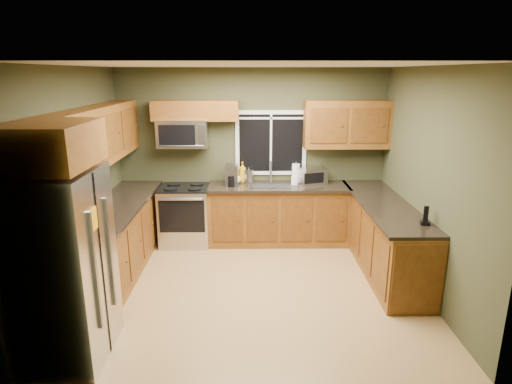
{
  "coord_description": "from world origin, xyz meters",
  "views": [
    {
      "loc": [
        -0.01,
        -4.9,
        2.62
      ],
      "look_at": [
        0.05,
        0.35,
        1.15
      ],
      "focal_mm": 30.0,
      "sensor_mm": 36.0,
      "label": 1
    }
  ],
  "objects_px": {
    "soap_bottle_a": "(242,172)",
    "soap_bottle_c": "(236,178)",
    "range": "(185,215)",
    "coffee_maker": "(232,176)",
    "refrigerator": "(63,267)",
    "microwave": "(183,133)",
    "kettle": "(249,175)",
    "cordless_phone": "(425,219)",
    "paper_towel_roll": "(296,173)",
    "soap_bottle_b": "(295,178)",
    "toaster_oven": "(313,176)"
  },
  "relations": [
    {
      "from": "kettle",
      "to": "coffee_maker",
      "type": "bearing_deg",
      "value": -150.57
    },
    {
      "from": "toaster_oven",
      "to": "paper_towel_roll",
      "type": "distance_m",
      "value": 0.27
    },
    {
      "from": "cordless_phone",
      "to": "kettle",
      "type": "bearing_deg",
      "value": 136.06
    },
    {
      "from": "range",
      "to": "cordless_phone",
      "type": "distance_m",
      "value": 3.55
    },
    {
      "from": "coffee_maker",
      "to": "toaster_oven",
      "type": "bearing_deg",
      "value": 4.31
    },
    {
      "from": "range",
      "to": "soap_bottle_c",
      "type": "relative_size",
      "value": 4.98
    },
    {
      "from": "kettle",
      "to": "soap_bottle_a",
      "type": "xyz_separation_m",
      "value": [
        -0.1,
        0.05,
        0.04
      ]
    },
    {
      "from": "coffee_maker",
      "to": "paper_towel_roll",
      "type": "distance_m",
      "value": 1.02
    },
    {
      "from": "toaster_oven",
      "to": "soap_bottle_b",
      "type": "bearing_deg",
      "value": -164.87
    },
    {
      "from": "kettle",
      "to": "refrigerator",
      "type": "bearing_deg",
      "value": -119.79
    },
    {
      "from": "toaster_oven",
      "to": "kettle",
      "type": "relative_size",
      "value": 1.79
    },
    {
      "from": "range",
      "to": "paper_towel_roll",
      "type": "xyz_separation_m",
      "value": [
        1.74,
        0.21,
        0.62
      ]
    },
    {
      "from": "refrigerator",
      "to": "cordless_phone",
      "type": "xyz_separation_m",
      "value": [
        3.72,
        0.99,
        0.11
      ]
    },
    {
      "from": "soap_bottle_a",
      "to": "soap_bottle_c",
      "type": "distance_m",
      "value": 0.16
    },
    {
      "from": "range",
      "to": "toaster_oven",
      "type": "xyz_separation_m",
      "value": [
        2.0,
        0.13,
        0.59
      ]
    },
    {
      "from": "cordless_phone",
      "to": "microwave",
      "type": "bearing_deg",
      "value": 147.74
    },
    {
      "from": "paper_towel_roll",
      "to": "cordless_phone",
      "type": "relative_size",
      "value": 1.46
    },
    {
      "from": "soap_bottle_b",
      "to": "range",
      "type": "bearing_deg",
      "value": -178.39
    },
    {
      "from": "coffee_maker",
      "to": "soap_bottle_c",
      "type": "distance_m",
      "value": 0.13
    },
    {
      "from": "coffee_maker",
      "to": "soap_bottle_b",
      "type": "relative_size",
      "value": 1.55
    },
    {
      "from": "kettle",
      "to": "paper_towel_roll",
      "type": "bearing_deg",
      "value": 2.31
    },
    {
      "from": "toaster_oven",
      "to": "cordless_phone",
      "type": "distance_m",
      "value": 2.16
    },
    {
      "from": "toaster_oven",
      "to": "kettle",
      "type": "height_order",
      "value": "kettle"
    },
    {
      "from": "kettle",
      "to": "cordless_phone",
      "type": "relative_size",
      "value": 1.16
    },
    {
      "from": "paper_towel_roll",
      "to": "kettle",
      "type": "bearing_deg",
      "value": -177.69
    },
    {
      "from": "range",
      "to": "coffee_maker",
      "type": "height_order",
      "value": "coffee_maker"
    },
    {
      "from": "refrigerator",
      "to": "kettle",
      "type": "relative_size",
      "value": 6.99
    },
    {
      "from": "refrigerator",
      "to": "soap_bottle_c",
      "type": "distance_m",
      "value": 3.27
    },
    {
      "from": "paper_towel_roll",
      "to": "soap_bottle_b",
      "type": "bearing_deg",
      "value": -101.63
    },
    {
      "from": "kettle",
      "to": "cordless_phone",
      "type": "xyz_separation_m",
      "value": [
        2.03,
        -1.96,
        -0.05
      ]
    },
    {
      "from": "range",
      "to": "coffee_maker",
      "type": "xyz_separation_m",
      "value": [
        0.74,
        0.03,
        0.62
      ]
    },
    {
      "from": "refrigerator",
      "to": "range",
      "type": "height_order",
      "value": "refrigerator"
    },
    {
      "from": "toaster_oven",
      "to": "soap_bottle_a",
      "type": "relative_size",
      "value": 1.43
    },
    {
      "from": "coffee_maker",
      "to": "kettle",
      "type": "xyz_separation_m",
      "value": [
        0.26,
        0.15,
        -0.03
      ]
    },
    {
      "from": "refrigerator",
      "to": "soap_bottle_c",
      "type": "relative_size",
      "value": 9.55
    },
    {
      "from": "toaster_oven",
      "to": "soap_bottle_c",
      "type": "relative_size",
      "value": 2.45
    },
    {
      "from": "coffee_maker",
      "to": "kettle",
      "type": "relative_size",
      "value": 1.24
    },
    {
      "from": "refrigerator",
      "to": "cordless_phone",
      "type": "bearing_deg",
      "value": 14.96
    },
    {
      "from": "microwave",
      "to": "paper_towel_roll",
      "type": "height_order",
      "value": "microwave"
    },
    {
      "from": "soap_bottle_a",
      "to": "soap_bottle_c",
      "type": "relative_size",
      "value": 1.72
    },
    {
      "from": "microwave",
      "to": "soap_bottle_a",
      "type": "xyz_separation_m",
      "value": [
        0.9,
        0.09,
        -0.63
      ]
    },
    {
      "from": "range",
      "to": "cordless_phone",
      "type": "xyz_separation_m",
      "value": [
        3.03,
        -1.78,
        0.54
      ]
    },
    {
      "from": "kettle",
      "to": "soap_bottle_b",
      "type": "distance_m",
      "value": 0.72
    },
    {
      "from": "toaster_oven",
      "to": "soap_bottle_c",
      "type": "distance_m",
      "value": 1.2
    },
    {
      "from": "soap_bottle_b",
      "to": "cordless_phone",
      "type": "height_order",
      "value": "cordless_phone"
    },
    {
      "from": "refrigerator",
      "to": "coffee_maker",
      "type": "bearing_deg",
      "value": 63.04
    },
    {
      "from": "refrigerator",
      "to": "microwave",
      "type": "relative_size",
      "value": 2.37
    },
    {
      "from": "microwave",
      "to": "coffee_maker",
      "type": "bearing_deg",
      "value": -8.1
    },
    {
      "from": "paper_towel_roll",
      "to": "cordless_phone",
      "type": "distance_m",
      "value": 2.37
    },
    {
      "from": "microwave",
      "to": "cordless_phone",
      "type": "height_order",
      "value": "microwave"
    }
  ]
}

